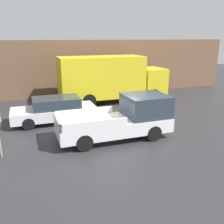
# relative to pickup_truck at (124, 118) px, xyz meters

# --- Properties ---
(ground_plane) EXTENTS (60.00, 60.00, 0.00)m
(ground_plane) POSITION_rel_pickup_truck_xyz_m (0.02, 0.43, -0.95)
(ground_plane) COLOR #2D2D30
(building_wall) EXTENTS (28.00, 0.15, 4.54)m
(building_wall) POSITION_rel_pickup_truck_xyz_m (0.02, 9.74, 1.32)
(building_wall) COLOR brown
(building_wall) RESTS_ON ground
(pickup_truck) EXTENTS (5.43, 2.13, 2.03)m
(pickup_truck) POSITION_rel_pickup_truck_xyz_m (0.00, 0.00, 0.00)
(pickup_truck) COLOR silver
(pickup_truck) RESTS_ON ground
(car) EXTENTS (4.77, 1.99, 1.43)m
(car) POSITION_rel_pickup_truck_xyz_m (-2.90, 3.45, -0.21)
(car) COLOR silver
(car) RESTS_ON ground
(delivery_truck) EXTENTS (8.10, 2.51, 3.41)m
(delivery_truck) POSITION_rel_pickup_truck_xyz_m (1.62, 6.85, 0.88)
(delivery_truck) COLOR gold
(delivery_truck) RESTS_ON ground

